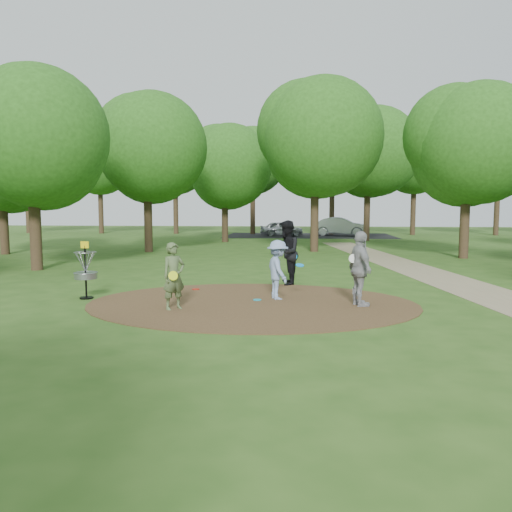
{
  "coord_description": "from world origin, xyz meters",
  "views": [
    {
      "loc": [
        1.2,
        -12.47,
        2.47
      ],
      "look_at": [
        0.0,
        1.2,
        1.1
      ],
      "focal_mm": 35.0,
      "sensor_mm": 36.0,
      "label": 1
    }
  ],
  "objects": [
    {
      "name": "ground",
      "position": [
        0.0,
        0.0,
        0.0
      ],
      "size": [
        100.0,
        100.0,
        0.0
      ],
      "primitive_type": "plane",
      "color": "#2D5119",
      "rests_on": "ground"
    },
    {
      "name": "player_throwing_with_disc",
      "position": [
        0.63,
        0.62,
        0.79
      ],
      "size": [
        1.19,
        1.17,
        1.58
      ],
      "color": "#8199C1",
      "rests_on": "ground"
    },
    {
      "name": "parking_lot",
      "position": [
        2.0,
        30.0,
        0.0
      ],
      "size": [
        14.0,
        8.0,
        0.01
      ],
      "primitive_type": "cube",
      "color": "black",
      "rests_on": "ground"
    },
    {
      "name": "footpath",
      "position": [
        6.5,
        2.0,
        0.01
      ],
      "size": [
        7.55,
        39.89,
        0.01
      ],
      "primitive_type": "cube",
      "rotation": [
        0.0,
        0.0,
        0.14
      ],
      "color": "#8C7A5B",
      "rests_on": "ground"
    },
    {
      "name": "disc_golf_basket",
      "position": [
        -4.5,
        0.3,
        0.87
      ],
      "size": [
        0.63,
        0.63,
        1.54
      ],
      "color": "black",
      "rests_on": "ground"
    },
    {
      "name": "disc_ground_red",
      "position": [
        -1.85,
        1.9,
        0.03
      ],
      "size": [
        0.22,
        0.22,
        0.02
      ],
      "primitive_type": "cylinder",
      "color": "red",
      "rests_on": "dirt_clearing"
    },
    {
      "name": "tree_ring",
      "position": [
        1.23,
        10.79,
        5.23
      ],
      "size": [
        37.24,
        45.51,
        9.3
      ],
      "color": "#332316",
      "rests_on": "ground"
    },
    {
      "name": "player_observer_with_disc",
      "position": [
        -1.78,
        -0.92,
        0.81
      ],
      "size": [
        0.69,
        0.69,
        1.62
      ],
      "color": "#4D6138",
      "rests_on": "ground"
    },
    {
      "name": "dirt_clearing",
      "position": [
        0.0,
        0.0,
        0.01
      ],
      "size": [
        8.4,
        8.4,
        0.02
      ],
      "primitive_type": "cylinder",
      "color": "#47301C",
      "rests_on": "ground"
    },
    {
      "name": "car_left",
      "position": [
        -0.32,
        29.4,
        0.61
      ],
      "size": [
        3.78,
        1.98,
        1.23
      ],
      "primitive_type": "imported",
      "rotation": [
        0.0,
        0.0,
        1.72
      ],
      "color": "#B6B7BE",
      "rests_on": "ground"
    },
    {
      "name": "disc_ground_cyan",
      "position": [
        0.1,
        0.37,
        0.03
      ],
      "size": [
        0.22,
        0.22,
        0.02
      ],
      "primitive_type": "cylinder",
      "color": "#169AB5",
      "rests_on": "dirt_clearing"
    },
    {
      "name": "player_waiting_with_disc",
      "position": [
        2.69,
        -0.13,
        0.94
      ],
      "size": [
        0.77,
        1.18,
        1.87
      ],
      "color": "#959598",
      "rests_on": "ground"
    },
    {
      "name": "player_walking_with_disc",
      "position": [
        0.79,
        3.13,
        1.02
      ],
      "size": [
        0.84,
        1.04,
        2.04
      ],
      "color": "black",
      "rests_on": "ground"
    },
    {
      "name": "car_right",
      "position": [
        4.64,
        29.87,
        0.78
      ],
      "size": [
        4.93,
        2.34,
        1.56
      ],
      "primitive_type": "imported",
      "rotation": [
        0.0,
        0.0,
        1.42
      ],
      "color": "#ACB0B4",
      "rests_on": "ground"
    }
  ]
}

